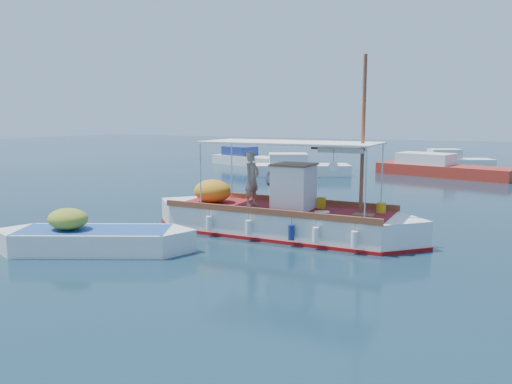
% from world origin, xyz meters
% --- Properties ---
extents(ground, '(160.00, 160.00, 0.00)m').
position_xyz_m(ground, '(0.00, 0.00, 0.00)').
color(ground, black).
rests_on(ground, ground).
extents(fishing_caique, '(10.54, 3.04, 6.43)m').
position_xyz_m(fishing_caique, '(-0.85, 0.74, 0.57)').
color(fishing_caique, white).
rests_on(fishing_caique, ground).
extents(dinghy, '(5.89, 3.62, 1.58)m').
position_xyz_m(dinghy, '(-5.19, -4.05, 0.33)').
color(dinghy, white).
rests_on(dinghy, ground).
extents(bg_boat_nw, '(7.17, 5.12, 1.80)m').
position_xyz_m(bg_boat_nw, '(-6.74, 18.29, 0.49)').
color(bg_boat_nw, silver).
rests_on(bg_boat_nw, ground).
extents(bg_boat_n, '(9.80, 5.26, 1.80)m').
position_xyz_m(bg_boat_n, '(2.56, 22.42, 0.49)').
color(bg_boat_n, maroon).
rests_on(bg_boat_n, ground).
extents(bg_boat_far_w, '(7.33, 4.34, 1.80)m').
position_xyz_m(bg_boat_far_w, '(-13.89, 23.89, 0.49)').
color(bg_boat_far_w, silver).
rests_on(bg_boat_far_w, ground).
extents(bg_boat_far_n, '(6.27, 4.31, 1.80)m').
position_xyz_m(bg_boat_far_n, '(2.94, 28.43, 0.49)').
color(bg_boat_far_n, silver).
rests_on(bg_boat_far_n, ground).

